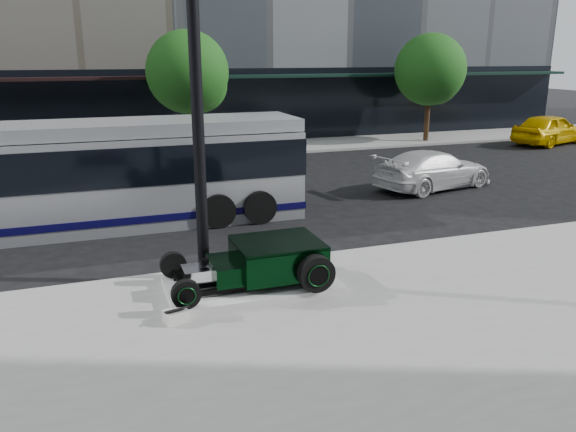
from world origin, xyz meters
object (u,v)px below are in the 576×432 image
object	(u,v)px
transit_bus	(87,175)
yellow_taxi	(549,129)
hot_rod	(267,260)
lamppost	(197,102)
white_sedan	(434,170)

from	to	relation	value
transit_bus	yellow_taxi	xyz separation A→B (m)	(23.59, 7.69, -0.66)
hot_rod	lamppost	size ratio (longest dim) A/B	0.40
lamppost	white_sedan	distance (m)	11.71
yellow_taxi	transit_bus	bearing A→B (deg)	91.76
transit_bus	yellow_taxi	world-z (taller)	transit_bus
lamppost	hot_rod	bearing A→B (deg)	-39.27
lamppost	white_sedan	bearing A→B (deg)	31.89
hot_rod	transit_bus	bearing A→B (deg)	118.95
hot_rod	lamppost	distance (m)	3.43
white_sedan	lamppost	bearing A→B (deg)	108.88
hot_rod	lamppost	world-z (taller)	lamppost
lamppost	transit_bus	distance (m)	6.03
transit_bus	white_sedan	size ratio (longest dim) A/B	2.55
yellow_taxi	hot_rod	bearing A→B (deg)	107.81
white_sedan	yellow_taxi	bearing A→B (deg)	-72.90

